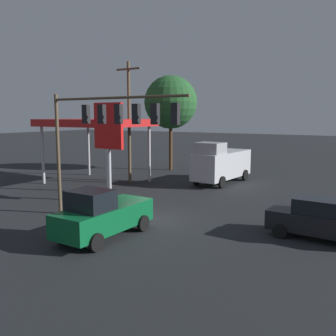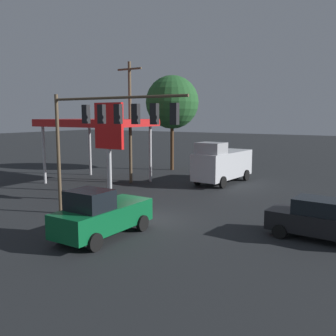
{
  "view_description": "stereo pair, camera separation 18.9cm",
  "coord_description": "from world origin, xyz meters",
  "px_view_note": "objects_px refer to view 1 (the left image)",
  "views": [
    {
      "loc": [
        -11.4,
        16.62,
        5.71
      ],
      "look_at": [
        0.0,
        -2.0,
        2.66
      ],
      "focal_mm": 40.0,
      "sensor_mm": 36.0,
      "label": 1
    },
    {
      "loc": [
        -11.56,
        16.52,
        5.71
      ],
      "look_at": [
        0.0,
        -2.0,
        2.66
      ],
      "focal_mm": 40.0,
      "sensor_mm": 36.0,
      "label": 2
    }
  ],
  "objects_px": {
    "traffic_signal_assembly": "(109,122)",
    "delivery_truck": "(221,163)",
    "price_sign": "(109,131)",
    "sedan_waiting": "(317,219)",
    "pickup_parked": "(102,215)",
    "utility_pole": "(129,120)",
    "street_tree": "(171,102)"
  },
  "relations": [
    {
      "from": "street_tree",
      "to": "utility_pole",
      "type": "bearing_deg",
      "value": 97.25
    },
    {
      "from": "delivery_truck",
      "to": "sedan_waiting",
      "type": "bearing_deg",
      "value": 45.0
    },
    {
      "from": "traffic_signal_assembly",
      "to": "pickup_parked",
      "type": "relative_size",
      "value": 1.66
    },
    {
      "from": "sedan_waiting",
      "to": "street_tree",
      "type": "bearing_deg",
      "value": -38.66
    },
    {
      "from": "traffic_signal_assembly",
      "to": "sedan_waiting",
      "type": "xyz_separation_m",
      "value": [
        -9.93,
        -2.99,
        -4.44
      ]
    },
    {
      "from": "traffic_signal_assembly",
      "to": "delivery_truck",
      "type": "relative_size",
      "value": 1.25
    },
    {
      "from": "traffic_signal_assembly",
      "to": "utility_pole",
      "type": "xyz_separation_m",
      "value": [
        6.47,
        -10.19,
        -0.03
      ]
    },
    {
      "from": "price_sign",
      "to": "sedan_waiting",
      "type": "height_order",
      "value": "price_sign"
    },
    {
      "from": "traffic_signal_assembly",
      "to": "sedan_waiting",
      "type": "relative_size",
      "value": 1.93
    },
    {
      "from": "pickup_parked",
      "to": "delivery_truck",
      "type": "xyz_separation_m",
      "value": [
        1.1,
        -16.37,
        0.58
      ]
    },
    {
      "from": "pickup_parked",
      "to": "delivery_truck",
      "type": "height_order",
      "value": "delivery_truck"
    },
    {
      "from": "pickup_parked",
      "to": "street_tree",
      "type": "bearing_deg",
      "value": -156.47
    },
    {
      "from": "utility_pole",
      "to": "sedan_waiting",
      "type": "bearing_deg",
      "value": 156.3
    },
    {
      "from": "utility_pole",
      "to": "pickup_parked",
      "type": "distance_m",
      "value": 15.16
    },
    {
      "from": "traffic_signal_assembly",
      "to": "delivery_truck",
      "type": "distance_m",
      "value": 14.71
    },
    {
      "from": "sedan_waiting",
      "to": "street_tree",
      "type": "xyz_separation_m",
      "value": [
        17.49,
        -15.77,
        6.15
      ]
    },
    {
      "from": "traffic_signal_assembly",
      "to": "price_sign",
      "type": "bearing_deg",
      "value": -49.29
    },
    {
      "from": "sedan_waiting",
      "to": "pickup_parked",
      "type": "xyz_separation_m",
      "value": [
        8.65,
        5.12,
        0.16
      ]
    },
    {
      "from": "traffic_signal_assembly",
      "to": "utility_pole",
      "type": "distance_m",
      "value": 12.07
    },
    {
      "from": "delivery_truck",
      "to": "pickup_parked",
      "type": "bearing_deg",
      "value": 7.92
    },
    {
      "from": "pickup_parked",
      "to": "sedan_waiting",
      "type": "bearing_deg",
      "value": 121.22
    },
    {
      "from": "utility_pole",
      "to": "sedan_waiting",
      "type": "height_order",
      "value": "utility_pole"
    },
    {
      "from": "utility_pole",
      "to": "traffic_signal_assembly",
      "type": "bearing_deg",
      "value": 122.39
    },
    {
      "from": "sedan_waiting",
      "to": "utility_pole",
      "type": "bearing_deg",
      "value": -20.31
    },
    {
      "from": "traffic_signal_assembly",
      "to": "pickup_parked",
      "type": "bearing_deg",
      "value": 121.09
    },
    {
      "from": "traffic_signal_assembly",
      "to": "sedan_waiting",
      "type": "height_order",
      "value": "traffic_signal_assembly"
    },
    {
      "from": "utility_pole",
      "to": "price_sign",
      "type": "relative_size",
      "value": 1.54
    },
    {
      "from": "price_sign",
      "to": "pickup_parked",
      "type": "height_order",
      "value": "price_sign"
    },
    {
      "from": "price_sign",
      "to": "delivery_truck",
      "type": "relative_size",
      "value": 0.94
    },
    {
      "from": "street_tree",
      "to": "price_sign",
      "type": "bearing_deg",
      "value": 105.88
    },
    {
      "from": "price_sign",
      "to": "sedan_waiting",
      "type": "bearing_deg",
      "value": 176.28
    },
    {
      "from": "utility_pole",
      "to": "pickup_parked",
      "type": "xyz_separation_m",
      "value": [
        -7.75,
        12.32,
        -4.24
      ]
    }
  ]
}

